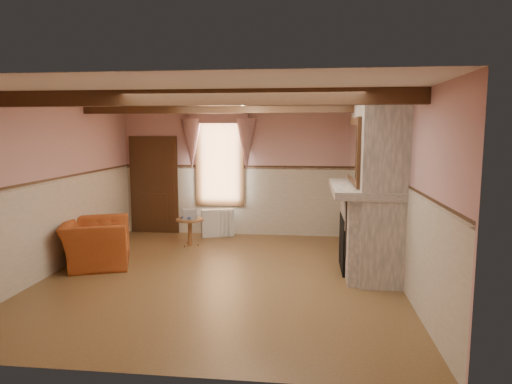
# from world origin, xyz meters

# --- Properties ---
(floor) EXTENTS (5.50, 6.00, 0.01)m
(floor) POSITION_xyz_m (0.00, 0.00, 0.00)
(floor) COLOR brown
(floor) RESTS_ON ground
(ceiling) EXTENTS (5.50, 6.00, 0.01)m
(ceiling) POSITION_xyz_m (0.00, 0.00, 2.80)
(ceiling) COLOR silver
(ceiling) RESTS_ON wall_back
(wall_back) EXTENTS (5.50, 0.02, 2.80)m
(wall_back) POSITION_xyz_m (0.00, 3.00, 1.40)
(wall_back) COLOR tan
(wall_back) RESTS_ON floor
(wall_front) EXTENTS (5.50, 0.02, 2.80)m
(wall_front) POSITION_xyz_m (0.00, -3.00, 1.40)
(wall_front) COLOR tan
(wall_front) RESTS_ON floor
(wall_left) EXTENTS (0.02, 6.00, 2.80)m
(wall_left) POSITION_xyz_m (-2.75, 0.00, 1.40)
(wall_left) COLOR tan
(wall_left) RESTS_ON floor
(wall_right) EXTENTS (0.02, 6.00, 2.80)m
(wall_right) POSITION_xyz_m (2.75, 0.00, 1.40)
(wall_right) COLOR tan
(wall_right) RESTS_ON floor
(wainscot) EXTENTS (5.50, 6.00, 1.50)m
(wainscot) POSITION_xyz_m (0.00, 0.00, 0.75)
(wainscot) COLOR beige
(wainscot) RESTS_ON floor
(chair_rail) EXTENTS (5.50, 6.00, 0.08)m
(chair_rail) POSITION_xyz_m (0.00, 0.00, 1.50)
(chair_rail) COLOR black
(chair_rail) RESTS_ON wainscot
(firebox) EXTENTS (0.20, 0.95, 0.90)m
(firebox) POSITION_xyz_m (2.00, 0.60, 0.45)
(firebox) COLOR black
(firebox) RESTS_ON floor
(armchair) EXTENTS (1.40, 1.49, 0.78)m
(armchair) POSITION_xyz_m (-2.25, 0.35, 0.39)
(armchair) COLOR #994219
(armchair) RESTS_ON floor
(side_table) EXTENTS (0.73, 0.73, 0.55)m
(side_table) POSITION_xyz_m (-1.00, 1.83, 0.28)
(side_table) COLOR brown
(side_table) RESTS_ON floor
(book_stack) EXTENTS (0.35, 0.38, 0.20)m
(book_stack) POSITION_xyz_m (-1.01, 1.85, 0.65)
(book_stack) COLOR #B7AD8C
(book_stack) RESTS_ON side_table
(radiator) EXTENTS (0.72, 0.41, 0.60)m
(radiator) POSITION_xyz_m (-0.60, 2.70, 0.30)
(radiator) COLOR silver
(radiator) RESTS_ON floor
(bowl) EXTENTS (0.38, 0.38, 0.09)m
(bowl) POSITION_xyz_m (2.24, 0.82, 1.47)
(bowl) COLOR brown
(bowl) RESTS_ON mantel
(mantel_clock) EXTENTS (0.14, 0.24, 0.20)m
(mantel_clock) POSITION_xyz_m (2.24, 1.40, 1.52)
(mantel_clock) COLOR black
(mantel_clock) RESTS_ON mantel
(oil_lamp) EXTENTS (0.11, 0.11, 0.28)m
(oil_lamp) POSITION_xyz_m (2.24, 1.28, 1.56)
(oil_lamp) COLOR #CC7E39
(oil_lamp) RESTS_ON mantel
(candle_red) EXTENTS (0.06, 0.06, 0.16)m
(candle_red) POSITION_xyz_m (2.24, 0.15, 1.50)
(candle_red) COLOR #A91514
(candle_red) RESTS_ON mantel
(jar_yellow) EXTENTS (0.06, 0.06, 0.12)m
(jar_yellow) POSITION_xyz_m (2.24, 0.40, 1.48)
(jar_yellow) COLOR yellow
(jar_yellow) RESTS_ON mantel
(fireplace) EXTENTS (0.85, 2.00, 2.80)m
(fireplace) POSITION_xyz_m (2.42, 0.60, 1.40)
(fireplace) COLOR gray
(fireplace) RESTS_ON floor
(mantel) EXTENTS (1.05, 2.05, 0.12)m
(mantel) POSITION_xyz_m (2.24, 0.60, 1.36)
(mantel) COLOR gray
(mantel) RESTS_ON fireplace
(overmantel_mirror) EXTENTS (0.06, 1.44, 1.04)m
(overmantel_mirror) POSITION_xyz_m (2.06, 0.60, 1.97)
(overmantel_mirror) COLOR silver
(overmantel_mirror) RESTS_ON fireplace
(door) EXTENTS (1.10, 0.10, 2.10)m
(door) POSITION_xyz_m (-2.10, 2.94, 1.05)
(door) COLOR black
(door) RESTS_ON floor
(window) EXTENTS (1.06, 0.08, 2.02)m
(window) POSITION_xyz_m (-0.60, 2.97, 1.65)
(window) COLOR white
(window) RESTS_ON wall_back
(window_drapes) EXTENTS (1.30, 0.14, 1.40)m
(window_drapes) POSITION_xyz_m (-0.60, 2.88, 2.25)
(window_drapes) COLOR gray
(window_drapes) RESTS_ON wall_back
(ceiling_beam_front) EXTENTS (5.50, 0.18, 0.20)m
(ceiling_beam_front) POSITION_xyz_m (0.00, -1.20, 2.70)
(ceiling_beam_front) COLOR black
(ceiling_beam_front) RESTS_ON ceiling
(ceiling_beam_back) EXTENTS (5.50, 0.18, 0.20)m
(ceiling_beam_back) POSITION_xyz_m (0.00, 1.20, 2.70)
(ceiling_beam_back) COLOR black
(ceiling_beam_back) RESTS_ON ceiling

